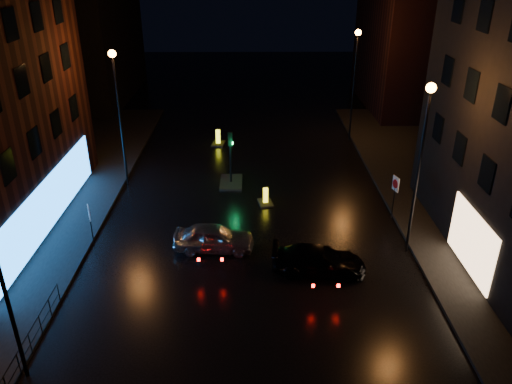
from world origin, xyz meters
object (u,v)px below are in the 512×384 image
traffic_signal (231,176)px  silver_hatchback (214,238)px  road_sign_right (395,187)px  dark_sedan (319,260)px  road_sign_left (90,216)px  bollard_near (265,200)px  bollard_far (218,141)px

traffic_signal → silver_hatchback: 7.89m
traffic_signal → road_sign_right: bearing=-27.4°
dark_sedan → road_sign_left: bearing=83.1°
road_sign_right → bollard_near: bearing=-29.7°
silver_hatchback → road_sign_right: bearing=-68.6°
road_sign_left → bollard_far: bearing=46.9°
dark_sedan → bollard_far: 17.86m
road_sign_right → dark_sedan: bearing=32.2°
traffic_signal → road_sign_left: bearing=-132.4°
dark_sedan → bollard_near: 7.31m
silver_hatchback → dark_sedan: 5.32m
bollard_near → traffic_signal: bearing=115.5°
silver_hatchback → road_sign_right: (9.66, 3.15, 1.21)m
bollard_far → road_sign_left: bearing=-102.7°
road_sign_right → traffic_signal: bearing=-42.5°
traffic_signal → dark_sedan: traffic_signal is taller
traffic_signal → bollard_near: size_ratio=2.71×
traffic_signal → dark_sedan: bearing=-66.0°
dark_sedan → traffic_signal: bearing=29.8°
traffic_signal → dark_sedan: (4.37, -9.83, 0.12)m
traffic_signal → silver_hatchback: bearing=-94.1°
silver_hatchback → bollard_far: 15.01m
dark_sedan → bollard_far: size_ratio=2.98×
road_sign_right → road_sign_left: bearing=-5.7°
bollard_far → road_sign_right: road_sign_right is taller
traffic_signal → road_sign_right: (9.10, -4.71, 1.38)m
bollard_far → road_sign_right: bearing=-40.9°
traffic_signal → bollard_near: bearing=-53.7°
dark_sedan → bollard_near: dark_sedan is taller
traffic_signal → silver_hatchback: (-0.56, -7.86, 0.17)m
dark_sedan → road_sign_left: size_ratio=1.96×
road_sign_left → road_sign_right: (15.79, 2.63, 0.24)m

